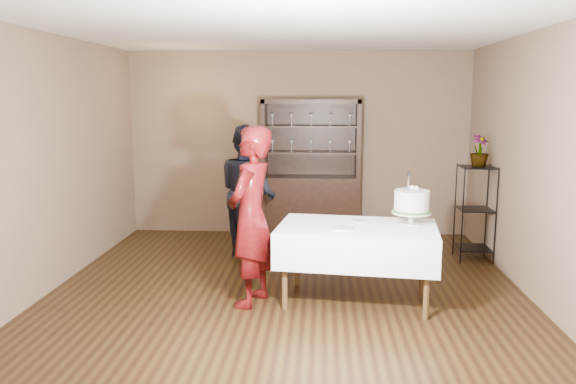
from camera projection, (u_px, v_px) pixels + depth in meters
The scene contains 14 objects.
floor at pixel (287, 287), 6.07m from camera, with size 5.00×5.00×0.00m, color black.
ceiling at pixel (287, 30), 5.62m from camera, with size 5.00×5.00×0.00m, color silver.
back_wall at pixel (298, 144), 8.31m from camera, with size 5.00×0.02×2.70m, color #755D4B.
wall_left at pixel (54, 162), 6.00m from camera, with size 0.02×5.00×2.70m, color #755D4B.
wall_right at pixel (533, 165), 5.70m from camera, with size 0.02×5.00×2.70m, color #755D4B.
china_hutch at pixel (311, 192), 8.17m from camera, with size 1.40×0.48×2.00m.
plant_etagere at pixel (475, 209), 7.01m from camera, with size 0.42×0.42×1.20m.
cake_table at pixel (357, 244), 5.58m from camera, with size 1.65×1.13×0.78m.
woman at pixel (251, 217), 5.47m from camera, with size 0.65×0.42×1.77m, color #39050C.
man at pixel (248, 192), 7.11m from camera, with size 0.83×0.64×1.70m, color black.
cake at pixel (412, 203), 5.61m from camera, with size 0.42×0.42×0.54m.
plate_near at pixel (344, 228), 5.42m from camera, with size 0.21×0.21×0.01m, color silver.
plate_far at pixel (359, 221), 5.74m from camera, with size 0.17×0.17×0.01m, color silver.
potted_plant at pixel (479, 151), 6.89m from camera, with size 0.22×0.22×0.39m, color #3C622E.
Camera 1 is at (0.36, -5.80, 2.04)m, focal length 35.00 mm.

